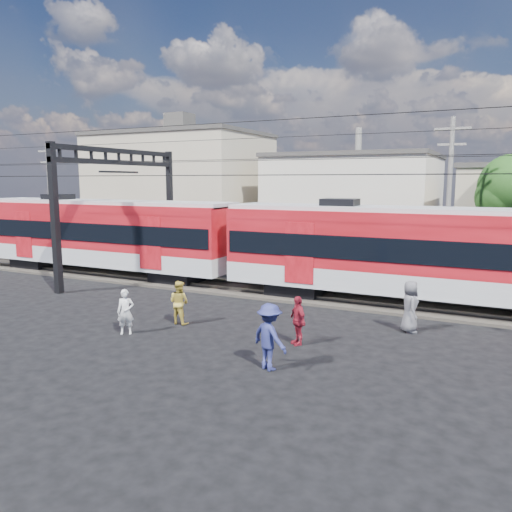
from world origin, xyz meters
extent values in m
plane|color=black|center=(0.00, 0.00, 0.00)|extent=(120.00, 120.00, 0.00)
cube|color=#2D2823|center=(0.00, 8.00, 0.06)|extent=(70.00, 3.40, 0.12)
cube|color=#59544C|center=(0.00, 7.25, 0.18)|extent=(70.00, 0.12, 0.12)
cube|color=#59544C|center=(0.00, 8.75, 0.18)|extent=(70.00, 0.12, 0.12)
cube|color=black|center=(-16.54, 8.00, 0.35)|extent=(2.40, 2.20, 0.70)
cube|color=black|center=(-6.30, 8.00, 0.35)|extent=(2.40, 2.20, 0.70)
cube|color=#A8ABB0|center=(-11.42, 8.00, 1.15)|extent=(16.00, 3.00, 0.90)
cube|color=maroon|center=(-11.42, 8.00, 2.80)|extent=(16.00, 3.00, 2.40)
cube|color=black|center=(-11.42, 8.00, 2.55)|extent=(15.68, 3.08, 0.95)
cube|color=#A8ABB0|center=(-11.42, 8.00, 4.05)|extent=(16.00, 2.60, 0.25)
cube|color=black|center=(0.26, 8.00, 0.35)|extent=(2.40, 2.20, 0.70)
cube|color=#A8ABB0|center=(5.38, 8.00, 1.15)|extent=(16.00, 3.00, 0.90)
cube|color=maroon|center=(5.38, 8.00, 2.80)|extent=(16.00, 3.00, 2.40)
cube|color=black|center=(5.38, 8.00, 2.55)|extent=(15.68, 3.08, 0.95)
cube|color=#A8ABB0|center=(5.38, 8.00, 4.05)|extent=(16.00, 2.60, 0.25)
cube|color=black|center=(-10.00, 3.50, 3.50)|extent=(0.30, 0.30, 7.00)
cube|color=black|center=(-10.00, 12.50, 3.50)|extent=(0.30, 0.30, 7.00)
cube|color=black|center=(-10.00, 8.00, 6.80)|extent=(0.25, 9.30, 0.25)
cube|color=black|center=(-10.00, 8.00, 6.20)|extent=(0.25, 9.30, 0.25)
cylinder|color=black|center=(0.00, 7.30, 5.50)|extent=(70.00, 0.03, 0.03)
cylinder|color=black|center=(0.00, 8.70, 5.50)|extent=(70.00, 0.03, 0.03)
cylinder|color=black|center=(0.00, 7.30, 6.20)|extent=(70.00, 0.03, 0.03)
cylinder|color=black|center=(0.00, 8.70, 6.20)|extent=(70.00, 0.03, 0.03)
cylinder|color=black|center=(0.00, 4.50, 7.50)|extent=(70.00, 0.03, 0.03)
cylinder|color=black|center=(0.00, 11.50, 7.50)|extent=(70.00, 0.03, 0.03)
cube|color=tan|center=(-17.00, 24.00, 4.50)|extent=(14.00, 10.00, 9.00)
cube|color=#3F3D3A|center=(-17.00, 24.00, 9.15)|extent=(14.28, 10.20, 0.30)
cube|color=beige|center=(-2.00, 27.00, 3.50)|extent=(12.00, 12.00, 7.00)
cube|color=#3F3D3A|center=(-2.00, 27.00, 7.15)|extent=(12.24, 12.24, 0.30)
cylinder|color=slate|center=(6.00, 15.00, 4.25)|extent=(0.24, 0.24, 8.50)
cube|color=slate|center=(6.00, 15.00, 7.90)|extent=(1.80, 0.12, 0.12)
cube|color=slate|center=(6.00, 15.00, 7.10)|extent=(1.40, 0.12, 0.12)
cylinder|color=slate|center=(-22.00, 14.00, 4.00)|extent=(0.24, 0.24, 8.00)
cube|color=slate|center=(-22.00, 14.00, 7.40)|extent=(1.80, 0.12, 0.12)
cube|color=slate|center=(-22.00, 14.00, 6.60)|extent=(1.40, 0.12, 0.12)
cylinder|color=#382619|center=(9.00, 18.00, 1.96)|extent=(0.36, 0.36, 3.92)
sphere|color=#144012|center=(9.00, 18.00, 4.90)|extent=(3.64, 3.64, 3.64)
imported|color=silver|center=(-2.93, -0.10, 0.78)|extent=(0.68, 0.62, 1.56)
imported|color=gold|center=(-1.99, 1.75, 0.81)|extent=(0.82, 0.65, 1.62)
imported|color=navy|center=(2.88, -0.91, 0.95)|extent=(1.40, 1.13, 1.89)
imported|color=maroon|center=(2.81, 1.46, 0.80)|extent=(0.95, 0.92, 1.60)
imported|color=#545359|center=(5.84, 4.41, 0.91)|extent=(0.88, 1.04, 1.82)
camera|label=1|loc=(8.39, -13.12, 5.26)|focal=35.00mm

